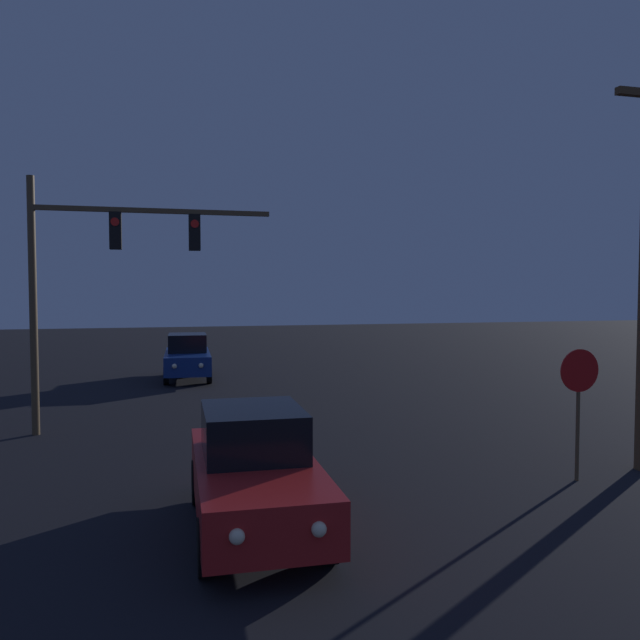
% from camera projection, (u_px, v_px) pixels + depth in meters
% --- Properties ---
extents(car_near, '(1.80, 4.35, 1.74)m').
position_uv_depth(car_near, '(254.00, 470.00, 9.02)').
color(car_near, '#B21E1E').
rests_on(car_near, ground_plane).
extents(car_far, '(1.84, 4.37, 1.74)m').
position_uv_depth(car_far, '(187.00, 357.00, 24.07)').
color(car_far, navy).
rests_on(car_far, ground_plane).
extents(traffic_signal_mast, '(5.74, 0.30, 6.14)m').
position_uv_depth(traffic_signal_mast, '(99.00, 262.00, 15.06)').
color(traffic_signal_mast, brown).
rests_on(traffic_signal_mast, ground_plane).
extents(stop_sign, '(0.77, 0.07, 2.40)m').
position_uv_depth(stop_sign, '(579.00, 388.00, 11.23)').
color(stop_sign, brown).
rests_on(stop_sign, ground_plane).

